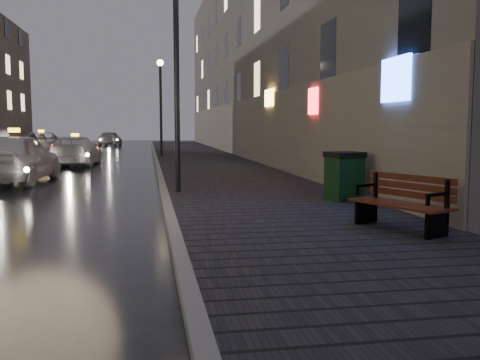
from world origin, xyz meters
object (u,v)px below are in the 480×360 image
object	(u,v)px
car_far	(110,139)
taxi_near	(15,158)
lamp_near	(176,61)
taxi_mid	(76,151)
taxi_far	(42,144)
bench	(402,202)
trash_bin	(344,176)
lamp_far	(161,95)

from	to	relation	value
car_far	taxi_near	bearing A→B (deg)	96.15
lamp_near	taxi_near	world-z (taller)	lamp_near
taxi_mid	taxi_far	xyz separation A→B (m)	(-3.25, 9.40, 0.05)
lamp_near	car_far	distance (m)	36.03
lamp_near	taxi_mid	world-z (taller)	lamp_near
lamp_near	taxi_mid	bearing A→B (deg)	108.72
bench	trash_bin	xyz separation A→B (m)	(0.32, 3.48, 0.11)
taxi_far	car_far	xyz separation A→B (m)	(3.26, 14.28, -0.05)
taxi_near	car_far	xyz separation A→B (m)	(0.93, 31.24, -0.15)
lamp_near	taxi_near	size ratio (longest dim) A/B	1.10
lamp_far	taxi_mid	size ratio (longest dim) A/B	1.13
lamp_near	car_far	xyz separation A→B (m)	(-4.06, 35.69, -2.82)
trash_bin	taxi_mid	world-z (taller)	taxi_mid
lamp_far	car_far	world-z (taller)	lamp_far
taxi_mid	taxi_far	size ratio (longest dim) A/B	0.90
taxi_near	taxi_mid	xyz separation A→B (m)	(0.93, 7.56, -0.14)
lamp_far	car_far	size ratio (longest dim) A/B	1.34
lamp_far	taxi_mid	bearing A→B (deg)	-135.51
taxi_far	taxi_mid	bearing A→B (deg)	-75.81
trash_bin	car_far	bearing A→B (deg)	90.10
taxi_mid	car_far	bearing A→B (deg)	-86.85
lamp_far	trash_bin	xyz separation A→B (m)	(3.68, -18.22, -2.77)
bench	taxi_far	bearing A→B (deg)	89.49
trash_bin	taxi_mid	size ratio (longest dim) A/B	0.24
lamp_near	taxi_far	xyz separation A→B (m)	(-7.32, 21.41, -2.77)
taxi_far	car_far	bearing A→B (deg)	72.27
taxi_mid	car_far	size ratio (longest dim) A/B	1.18
taxi_far	car_far	world-z (taller)	taxi_far
lamp_near	taxi_far	world-z (taller)	lamp_near
taxi_mid	taxi_far	bearing A→B (deg)	-67.77
lamp_near	trash_bin	bearing A→B (deg)	-31.10
bench	taxi_mid	bearing A→B (deg)	90.75
lamp_far	bench	world-z (taller)	lamp_far
lamp_far	bench	bearing A→B (deg)	-81.19
trash_bin	bench	bearing A→B (deg)	-106.61
trash_bin	taxi_near	bearing A→B (deg)	131.02
car_far	taxi_far	bearing A→B (deg)	85.01
lamp_near	car_far	size ratio (longest dim) A/B	1.34
lamp_near	bench	bearing A→B (deg)	-59.47
bench	car_far	bearing A→B (deg)	78.15
trash_bin	taxi_mid	distance (m)	16.19
car_far	trash_bin	bearing A→B (deg)	109.39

